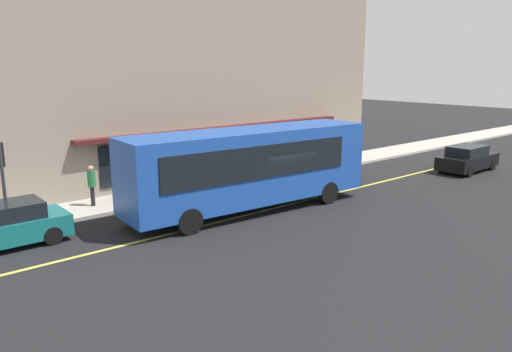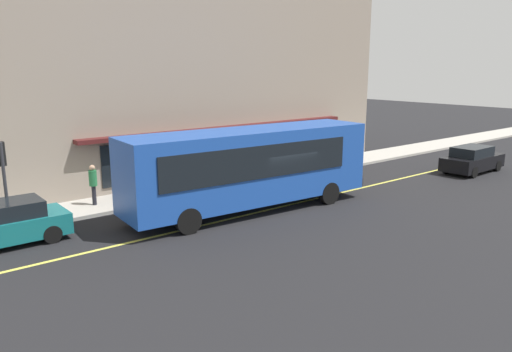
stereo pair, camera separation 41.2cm
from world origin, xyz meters
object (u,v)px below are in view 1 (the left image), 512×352
object	(u,v)px
car_black	(467,159)
pedestrian_at_corner	(240,162)
bus	(250,165)
pedestrian_by_curb	(92,182)
pedestrian_near_storefront	(153,171)
car_teal	(2,226)
traffic_light	(0,165)

from	to	relation	value
car_black	pedestrian_at_corner	size ratio (longest dim) A/B	2.44
bus	pedestrian_by_curb	xyz separation A→B (m)	(-5.07, 4.57, -0.77)
bus	pedestrian_near_storefront	distance (m)	5.36
car_teal	traffic_light	bearing A→B (deg)	72.95
car_black	pedestrian_by_curb	xyz separation A→B (m)	(-19.92, 6.51, 0.48)
car_black	pedestrian_at_corner	distance (m)	13.69
pedestrian_near_storefront	pedestrian_by_curb	bearing A→B (deg)	-173.29
bus	car_teal	bearing A→B (deg)	167.30
bus	pedestrian_at_corner	xyz separation A→B (m)	(2.45, 3.84, -0.76)
traffic_light	car_teal	xyz separation A→B (m)	(-0.55, -1.81, -1.79)
bus	pedestrian_at_corner	bearing A→B (deg)	57.49
car_teal	pedestrian_at_corner	distance (m)	11.82
pedestrian_at_corner	pedestrian_by_curb	distance (m)	7.55
pedestrian_by_curb	pedestrian_near_storefront	distance (m)	3.16
pedestrian_at_corner	pedestrian_near_storefront	size ratio (longest dim) A/B	1.04
traffic_light	car_black	size ratio (longest dim) A/B	0.74
car_teal	pedestrian_at_corner	xyz separation A→B (m)	(11.68, 1.76, 0.48)
traffic_light	car_black	distance (m)	24.30
car_teal	car_black	xyz separation A→B (m)	(24.08, -4.03, 0.00)
bus	traffic_light	distance (m)	9.52
traffic_light	pedestrian_by_curb	size ratio (longest dim) A/B	1.81
bus	pedestrian_by_curb	distance (m)	6.87
traffic_light	car_black	xyz separation A→B (m)	(23.52, -5.83, -1.79)
bus	traffic_light	bearing A→B (deg)	155.86
pedestrian_by_curb	car_black	bearing A→B (deg)	-18.11
traffic_light	pedestrian_near_storefront	size ratio (longest dim) A/B	1.87
bus	car_black	size ratio (longest dim) A/B	2.60
bus	traffic_light	xyz separation A→B (m)	(-8.67, 3.89, 0.55)
car_teal	car_black	bearing A→B (deg)	-9.49
pedestrian_near_storefront	car_black	bearing A→B (deg)	-22.31
car_teal	pedestrian_near_storefront	xyz separation A→B (m)	(7.30, 2.86, 0.43)
traffic_light	car_black	bearing A→B (deg)	-13.93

